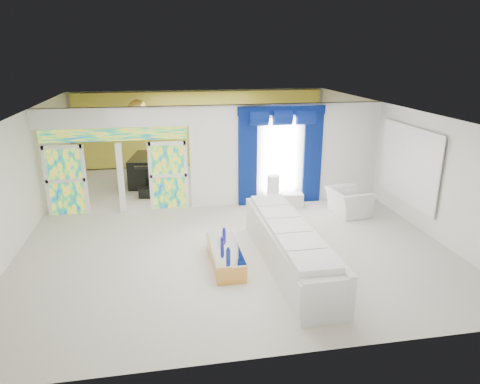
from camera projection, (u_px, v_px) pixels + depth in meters
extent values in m
plane|color=#B7AF9E|center=(222.00, 217.00, 12.31)|extent=(12.00, 12.00, 0.00)
cube|color=white|center=(288.00, 154.00, 13.14)|extent=(5.70, 0.18, 3.00)
cube|color=white|center=(113.00, 117.00, 11.92)|extent=(4.30, 0.18, 0.55)
cube|color=#994C3F|center=(66.00, 180.00, 12.22)|extent=(0.95, 0.04, 2.00)
cube|color=#994C3F|center=(169.00, 175.00, 12.69)|extent=(0.95, 0.04, 2.00)
cube|color=#994C3F|center=(114.00, 135.00, 12.07)|extent=(4.00, 0.05, 0.35)
cube|color=white|center=(280.00, 157.00, 13.02)|extent=(1.00, 0.02, 2.30)
cube|color=#031447|center=(248.00, 160.00, 12.84)|extent=(0.55, 0.10, 2.80)
cube|color=#031447|center=(313.00, 157.00, 13.17)|extent=(0.55, 0.10, 2.80)
cube|color=#031447|center=(282.00, 110.00, 12.56)|extent=(2.60, 0.12, 0.25)
cube|color=white|center=(408.00, 164.00, 11.72)|extent=(0.04, 2.70, 1.90)
cube|color=gold|center=(201.00, 129.00, 17.36)|extent=(9.70, 0.12, 2.90)
cube|color=white|center=(289.00, 248.00, 9.38)|extent=(1.04, 4.46, 0.85)
cube|color=gold|center=(225.00, 256.00, 9.50)|extent=(0.64, 1.81, 0.40)
cube|color=silver|center=(283.00, 200.00, 13.06)|extent=(1.24, 0.50, 0.40)
cylinder|color=white|center=(273.00, 185.00, 12.86)|extent=(0.36, 0.36, 0.58)
imported|color=white|center=(348.00, 202.00, 12.40)|extent=(1.12, 1.24, 0.74)
cube|color=black|center=(154.00, 170.00, 15.29)|extent=(1.75, 2.13, 0.97)
cube|color=black|center=(154.00, 192.00, 13.90)|extent=(0.99, 0.51, 0.31)
cube|color=tan|center=(63.00, 187.00, 13.49)|extent=(0.62, 0.56, 0.86)
sphere|color=gold|center=(137.00, 109.00, 14.28)|extent=(0.60, 0.60, 0.60)
cylinder|color=#16169A|center=(222.00, 244.00, 9.38)|extent=(0.08, 0.08, 0.22)
cylinder|color=navy|center=(224.00, 234.00, 9.95)|extent=(0.08, 0.08, 0.18)
cylinder|color=white|center=(220.00, 240.00, 9.68)|extent=(0.11, 0.11, 0.11)
cylinder|color=navy|center=(228.00, 255.00, 8.86)|extent=(0.09, 0.09, 0.22)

